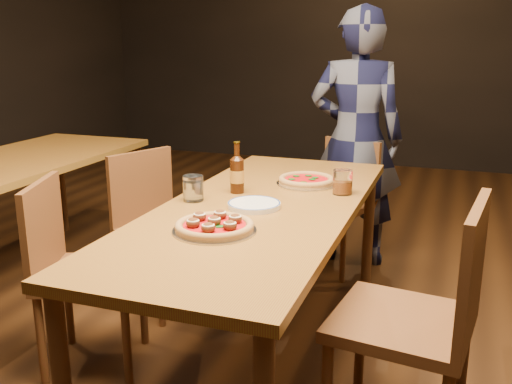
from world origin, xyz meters
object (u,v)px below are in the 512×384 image
(table_left, at_px, (0,175))
(diner, at_px, (356,139))
(chair_main_nw, at_px, (92,272))
(amber_glass, at_px, (343,182))
(table_main, at_px, (260,221))
(pizza_margherita, at_px, (306,180))
(pizza_meatball, at_px, (214,226))
(plate_stack, at_px, (254,205))
(chair_end, at_px, (335,204))
(beer_bottle, at_px, (237,175))
(chair_main_sw, at_px, (164,229))
(water_glass, at_px, (193,188))
(chair_main_e, at_px, (401,320))

(table_left, height_order, diner, diner)
(chair_main_nw, xyz_separation_m, amber_glass, (0.99, 0.58, 0.36))
(table_left, bearing_deg, chair_main_nw, -29.77)
(table_main, relative_size, chair_main_nw, 2.22)
(table_main, distance_m, pizza_margherita, 0.44)
(amber_glass, bearing_deg, diner, 96.81)
(table_left, xyz_separation_m, pizza_meatball, (1.66, -0.69, 0.09))
(plate_stack, bearing_deg, chair_end, 85.67)
(chair_end, relative_size, pizza_margherita, 2.89)
(table_left, bearing_deg, beer_bottle, -5.34)
(chair_main_sw, bearing_deg, chair_end, -18.71)
(pizza_meatball, xyz_separation_m, water_glass, (-0.26, 0.35, 0.03))
(chair_end, distance_m, plate_stack, 1.31)
(pizza_meatball, bearing_deg, water_glass, 125.98)
(table_left, bearing_deg, pizza_margherita, 3.79)
(table_left, height_order, pizza_meatball, pizza_meatball)
(plate_stack, height_order, diner, diner)
(diner, bearing_deg, chair_end, 58.80)
(table_left, relative_size, pizza_margherita, 6.75)
(chair_end, distance_m, beer_bottle, 1.16)
(chair_end, relative_size, diner, 0.52)
(beer_bottle, height_order, water_glass, beer_bottle)
(chair_main_e, height_order, beer_bottle, chair_main_e)
(diner, bearing_deg, chair_main_sw, 44.44)
(table_left, distance_m, beer_bottle, 1.55)
(chair_main_sw, bearing_deg, amber_glass, -70.83)
(table_left, xyz_separation_m, chair_end, (1.79, 0.92, -0.25))
(chair_end, bearing_deg, chair_main_nw, -97.31)
(plate_stack, xyz_separation_m, amber_glass, (0.31, 0.34, 0.05))
(table_main, height_order, plate_stack, plate_stack)
(chair_main_sw, xyz_separation_m, beer_bottle, (0.51, -0.21, 0.39))
(chair_end, distance_m, pizza_margherita, 0.87)
(water_glass, bearing_deg, plate_stack, -2.09)
(table_left, xyz_separation_m, beer_bottle, (1.53, -0.14, 0.16))
(chair_main_sw, bearing_deg, table_main, -95.31)
(pizza_meatball, xyz_separation_m, pizza_margherita, (0.14, 0.81, -0.00))
(pizza_margherita, height_order, water_glass, water_glass)
(pizza_meatball, distance_m, beer_bottle, 0.56)
(amber_glass, bearing_deg, pizza_margherita, 149.24)
(chair_end, height_order, pizza_margherita, chair_end)
(chair_main_e, xyz_separation_m, chair_end, (-0.57, 1.58, -0.06))
(chair_main_sw, distance_m, diner, 1.39)
(pizza_margherita, relative_size, beer_bottle, 1.26)
(table_left, height_order, chair_main_e, chair_main_e)
(chair_main_e, bearing_deg, table_main, -111.49)
(chair_main_e, relative_size, amber_glass, 8.77)
(table_main, distance_m, chair_main_nw, 0.78)
(amber_glass, bearing_deg, chair_main_e, -61.94)
(table_main, bearing_deg, pizza_margherita, 76.89)
(chair_end, xyz_separation_m, water_glass, (-0.39, -1.25, 0.38))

